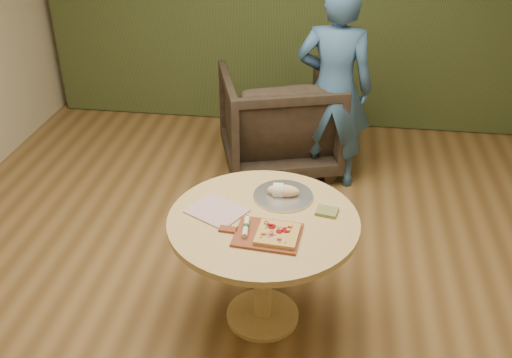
{
  "coord_description": "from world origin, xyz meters",
  "views": [
    {
      "loc": [
        0.51,
        -2.71,
        2.57
      ],
      "look_at": [
        0.09,
        0.25,
        0.8
      ],
      "focal_mm": 40.0,
      "sensor_mm": 36.0,
      "label": 1
    }
  ],
  "objects": [
    {
      "name": "room_shell",
      "position": [
        0.0,
        0.0,
        1.4
      ],
      "size": [
        5.04,
        6.04,
        2.84
      ],
      "color": "brown",
      "rests_on": "ground"
    },
    {
      "name": "serving_tray",
      "position": [
        0.27,
        0.15,
        0.76
      ],
      "size": [
        0.36,
        0.36,
        0.02
      ],
      "color": "silver",
      "rests_on": "pedestal_table"
    },
    {
      "name": "bread_roll",
      "position": [
        0.26,
        0.15,
        0.79
      ],
      "size": [
        0.19,
        0.09,
        0.09
      ],
      "color": "#E6C18C",
      "rests_on": "serving_tray"
    },
    {
      "name": "person_standing",
      "position": [
        0.53,
        1.67,
        0.86
      ],
      "size": [
        0.65,
        0.45,
        1.71
      ],
      "primitive_type": "imported",
      "rotation": [
        0.0,
        0.0,
        3.07
      ],
      "color": "#315680",
      "rests_on": "ground"
    },
    {
      "name": "newspaper",
      "position": [
        -0.09,
        -0.06,
        0.76
      ],
      "size": [
        0.38,
        0.36,
        0.01
      ],
      "primitive_type": "cube",
      "rotation": [
        0.0,
        0.0,
        -0.51
      ],
      "color": "silver",
      "rests_on": "pedestal_table"
    },
    {
      "name": "green_packet",
      "position": [
        0.53,
        0.02,
        0.76
      ],
      "size": [
        0.14,
        0.12,
        0.02
      ],
      "primitive_type": "cube",
      "rotation": [
        0.0,
        0.0,
        -0.19
      ],
      "color": "#525C29",
      "rests_on": "pedestal_table"
    },
    {
      "name": "armchair",
      "position": [
        0.07,
        1.89,
        0.5
      ],
      "size": [
        1.19,
        1.15,
        0.99
      ],
      "primitive_type": "imported",
      "rotation": [
        0.0,
        0.0,
        3.44
      ],
      "color": "black",
      "rests_on": "ground"
    },
    {
      "name": "cutlery_roll",
      "position": [
        0.1,
        -0.22,
        0.78
      ],
      "size": [
        0.04,
        0.2,
        0.03
      ],
      "rotation": [
        0.0,
        0.0,
        0.07
      ],
      "color": "beige",
      "rests_on": "pizza_paddle"
    },
    {
      "name": "flatbread_pizza",
      "position": [
        0.28,
        -0.26,
        0.78
      ],
      "size": [
        0.24,
        0.24,
        0.04
      ],
      "rotation": [
        0.0,
        0.0,
        -0.08
      ],
      "color": "#D5A953",
      "rests_on": "pizza_paddle"
    },
    {
      "name": "pizza_paddle",
      "position": [
        0.22,
        -0.25,
        0.76
      ],
      "size": [
        0.46,
        0.31,
        0.01
      ],
      "rotation": [
        0.0,
        0.0,
        -0.08
      ],
      "color": "brown",
      "rests_on": "pedestal_table"
    },
    {
      "name": "pedestal_table",
      "position": [
        0.18,
        -0.08,
        0.61
      ],
      "size": [
        1.09,
        1.09,
        0.75
      ],
      "rotation": [
        0.0,
        0.0,
        -0.2
      ],
      "color": "tan",
      "rests_on": "ground"
    }
  ]
}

